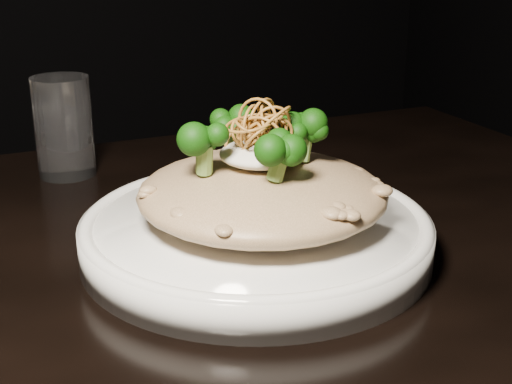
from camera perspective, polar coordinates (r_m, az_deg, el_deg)
table at (r=0.62m, az=-7.50°, el=-13.92°), size 1.10×0.80×0.75m
plate at (r=0.61m, az=-0.00°, el=-3.49°), size 0.30×0.30×0.03m
risotto at (r=0.60m, az=0.49°, el=-0.05°), size 0.21×0.21×0.05m
broccoli at (r=0.59m, az=0.09°, el=4.69°), size 0.15×0.15×0.05m
cheese at (r=0.59m, az=0.34°, el=3.08°), size 0.07×0.07×0.02m
shallots at (r=0.58m, az=0.27°, el=5.57°), size 0.06×0.06×0.04m
drinking_glass at (r=0.82m, az=-15.13°, el=5.05°), size 0.08×0.08×0.11m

